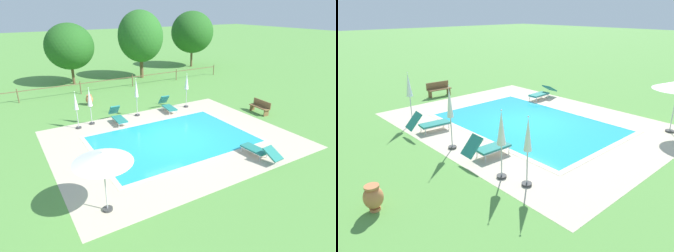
% 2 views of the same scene
% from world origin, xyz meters
% --- Properties ---
extents(ground_plane, '(160.00, 160.00, 0.00)m').
position_xyz_m(ground_plane, '(0.00, 0.00, 0.00)').
color(ground_plane, '#599342').
extents(pool_deck_paving, '(12.52, 9.77, 0.01)m').
position_xyz_m(pool_deck_paving, '(0.00, 0.00, 0.00)').
color(pool_deck_paving, beige).
rests_on(pool_deck_paving, ground).
extents(swimming_pool_water, '(8.13, 5.39, 0.01)m').
position_xyz_m(swimming_pool_water, '(0.00, 0.00, 0.01)').
color(swimming_pool_water, '#23A8C1').
rests_on(swimming_pool_water, ground).
extents(pool_coping_rim, '(8.61, 5.87, 0.01)m').
position_xyz_m(pool_coping_rim, '(0.00, 0.00, 0.01)').
color(pool_coping_rim, beige).
rests_on(pool_coping_rim, ground).
extents(sun_lounger_north_near_steps, '(0.79, 1.93, 0.97)m').
position_xyz_m(sun_lounger_north_near_steps, '(2.09, 4.06, 0.39)').
color(sun_lounger_north_near_steps, '#237A70').
rests_on(sun_lounger_north_near_steps, ground).
extents(sun_lounger_north_mid, '(0.72, 2.10, 0.72)m').
position_xyz_m(sun_lounger_north_mid, '(2.45, -3.78, 0.35)').
color(sun_lounger_north_mid, '#237A70').
rests_on(sun_lounger_north_mid, ground).
extents(sun_lounger_north_far, '(0.66, 1.90, 0.96)m').
position_xyz_m(sun_lounger_north_far, '(-1.63, 3.79, 0.39)').
color(sun_lounger_north_far, '#237A70').
rests_on(sun_lounger_north_far, ground).
extents(patio_umbrella_closed_row_west, '(0.32, 0.32, 2.50)m').
position_xyz_m(patio_umbrella_closed_row_west, '(-0.09, 4.29, 1.64)').
color(patio_umbrella_closed_row_west, '#383838').
rests_on(patio_umbrella_closed_row_west, ground).
extents(patio_umbrella_closed_row_mid_west, '(0.32, 0.32, 2.25)m').
position_xyz_m(patio_umbrella_closed_row_mid_west, '(-3.96, 4.13, 1.47)').
color(patio_umbrella_closed_row_mid_west, '#383838').
rests_on(patio_umbrella_closed_row_mid_west, ground).
extents(patio_umbrella_closed_row_centre, '(0.32, 0.32, 2.44)m').
position_xyz_m(patio_umbrella_closed_row_centre, '(3.63, 4.09, 1.67)').
color(patio_umbrella_closed_row_centre, '#383838').
rests_on(patio_umbrella_closed_row_centre, ground).
extents(patio_umbrella_closed_row_mid_east, '(0.32, 0.32, 2.29)m').
position_xyz_m(patio_umbrella_closed_row_mid_east, '(-3.09, 4.38, 1.54)').
color(patio_umbrella_closed_row_mid_east, '#383838').
rests_on(patio_umbrella_closed_row_mid_east, ground).
extents(wooden_bench_lawn_side, '(0.52, 1.52, 0.87)m').
position_xyz_m(wooden_bench_lawn_side, '(7.17, 0.53, 0.47)').
color(wooden_bench_lawn_side, brown).
rests_on(wooden_bench_lawn_side, ground).
extents(terracotta_urn_near_fence, '(0.52, 0.52, 0.76)m').
position_xyz_m(terracotta_urn_near_fence, '(-2.12, 8.06, 0.41)').
color(terracotta_urn_near_fence, '#C67547').
rests_on(terracotta_urn_near_fence, ground).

